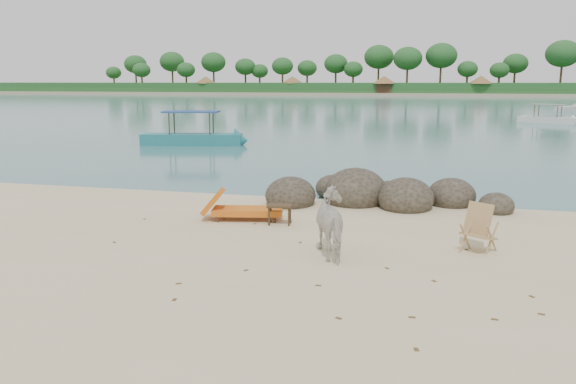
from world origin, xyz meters
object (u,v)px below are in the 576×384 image
lounge_chair (248,208)px  deck_chair (479,230)px  boulders (374,195)px  boat_near (191,117)px  side_table (280,216)px  cow (335,224)px

lounge_chair → deck_chair: size_ratio=2.27×
boulders → deck_chair: 4.71m
boulders → boat_near: (-11.17, 13.15, 1.23)m
side_table → deck_chair: 4.53m
deck_chair → boulders: bearing=156.4°
boulders → side_table: bearing=-123.7°
boulders → lounge_chair: (-2.81, -2.62, 0.06)m
boat_near → deck_chair: bearing=-63.8°
boulders → side_table: boulders is taller
cow → boat_near: size_ratio=0.25×
cow → lounge_chair: cow is taller
boulders → lounge_chair: bearing=-136.9°
deck_chair → boat_near: bearing=163.4°
lounge_chair → boat_near: bearing=106.4°
cow → boat_near: 21.12m
side_table → deck_chair: (4.38, -1.14, 0.23)m
lounge_chair → deck_chair: (5.26, -1.39, 0.15)m
boulders → cow: (-0.27, -4.91, 0.38)m
cow → side_table: size_ratio=2.60×
deck_chair → boat_near: 21.94m
lounge_chair → boulders: bearing=31.6°
cow → lounge_chair: size_ratio=0.71×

